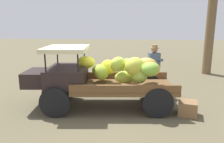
# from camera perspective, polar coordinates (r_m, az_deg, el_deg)

# --- Properties ---
(ground_plane) EXTENTS (60.00, 60.00, 0.00)m
(ground_plane) POSITION_cam_1_polar(r_m,az_deg,el_deg) (6.82, -3.21, -9.27)
(ground_plane) COLOR brown
(truck) EXTENTS (4.55, 2.05, 1.86)m
(truck) POSITION_cam_1_polar(r_m,az_deg,el_deg) (6.54, -3.35, -1.32)
(truck) COLOR black
(truck) RESTS_ON ground
(farmer) EXTENTS (0.52, 0.49, 1.80)m
(farmer) POSITION_cam_1_polar(r_m,az_deg,el_deg) (7.93, 10.97, 1.33)
(farmer) COLOR #49596B
(farmer) RESTS_ON ground
(wooden_crate) EXTENTS (0.60, 0.60, 0.41)m
(wooden_crate) POSITION_cam_1_polar(r_m,az_deg,el_deg) (6.52, 19.25, -9.11)
(wooden_crate) COLOR olive
(wooden_crate) RESTS_ON ground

